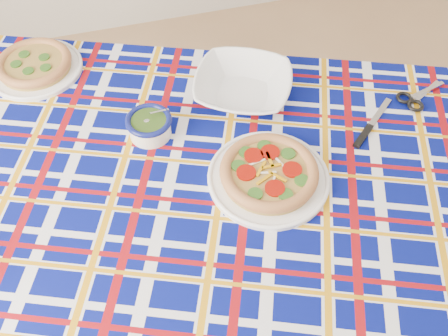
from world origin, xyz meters
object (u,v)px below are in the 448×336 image
object	(u,v)px
dining_table	(198,192)
pesto_bowl	(149,125)
main_focaccia_plate	(269,172)
serving_bowl	(243,87)

from	to	relation	value
dining_table	pesto_bowl	size ratio (longest dim) A/B	14.67
dining_table	pesto_bowl	xyz separation A→B (m)	(-0.09, 0.18, 0.12)
main_focaccia_plate	serving_bowl	distance (m)	0.32
main_focaccia_plate	serving_bowl	bearing A→B (deg)	84.90
pesto_bowl	serving_bowl	distance (m)	0.31
pesto_bowl	serving_bowl	world-z (taller)	pesto_bowl
main_focaccia_plate	serving_bowl	size ratio (longest dim) A/B	1.14
dining_table	serving_bowl	bearing A→B (deg)	73.74
dining_table	serving_bowl	distance (m)	0.35
pesto_bowl	main_focaccia_plate	bearing A→B (deg)	-42.47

